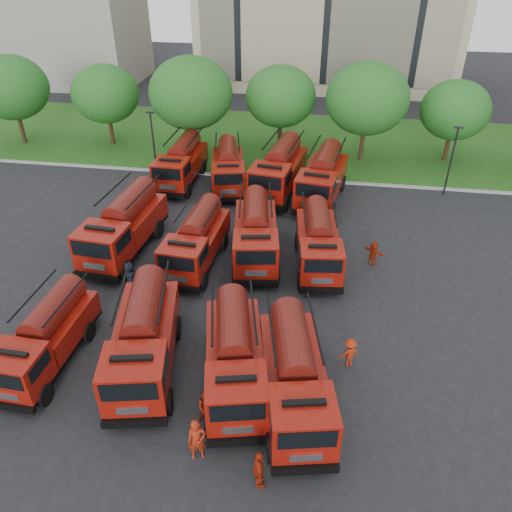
{
  "coord_description": "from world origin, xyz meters",
  "views": [
    {
      "loc": [
        3.3,
        -17.81,
        16.54
      ],
      "look_at": [
        -0.06,
        4.17,
        1.8
      ],
      "focal_mm": 35.0,
      "sensor_mm": 36.0,
      "label": 1
    }
  ],
  "objects": [
    {
      "name": "tree_2",
      "position": [
        -8.0,
        21.5,
        5.35
      ],
      "size": [
        6.72,
        6.72,
        8.22
      ],
      "color": "#382314",
      "rests_on": "ground"
    },
    {
      "name": "fire_truck_6",
      "position": [
        -0.48,
        6.83,
        1.62
      ],
      "size": [
        3.49,
        7.36,
        3.22
      ],
      "rotation": [
        0.0,
        0.0,
        0.16
      ],
      "color": "black",
      "rests_on": "ground"
    },
    {
      "name": "fire_truck_1",
      "position": [
        -3.93,
        -2.7,
        1.66
      ],
      "size": [
        3.9,
        7.61,
        3.3
      ],
      "rotation": [
        0.0,
        0.0,
        0.2
      ],
      "color": "black",
      "rests_on": "ground"
    },
    {
      "name": "ground",
      "position": [
        0.0,
        0.0,
        0.0
      ],
      "size": [
        140.0,
        140.0,
        0.0
      ],
      "primitive_type": "plane",
      "color": "black",
      "rests_on": "ground"
    },
    {
      "name": "tree_1",
      "position": [
        -16.0,
        23.0,
        4.55
      ],
      "size": [
        5.71,
        5.71,
        6.98
      ],
      "color": "#382314",
      "rests_on": "ground"
    },
    {
      "name": "firefighter_3",
      "position": [
        4.98,
        -1.33,
        0.0
      ],
      "size": [
        1.09,
        0.88,
        1.5
      ],
      "primitive_type": "imported",
      "rotation": [
        0.0,
        0.0,
        3.6
      ],
      "color": "#99200B",
      "rests_on": "ground"
    },
    {
      "name": "fire_truck_11",
      "position": [
        3.05,
        15.01,
        1.71
      ],
      "size": [
        3.65,
        7.77,
        3.4
      ],
      "rotation": [
        0.0,
        0.0,
        -0.15
      ],
      "color": "black",
      "rests_on": "ground"
    },
    {
      "name": "firefighter_2",
      "position": [
        1.85,
        -7.65,
        0.0
      ],
      "size": [
        0.82,
        1.12,
        1.72
      ],
      "primitive_type": "imported",
      "rotation": [
        0.0,
        0.0,
        1.83
      ],
      "color": "#99200B",
      "rests_on": "ground"
    },
    {
      "name": "fire_truck_10",
      "position": [
        -0.13,
        15.78,
        1.75
      ],
      "size": [
        3.73,
        7.96,
        3.48
      ],
      "rotation": [
        0.0,
        0.0,
        -0.15
      ],
      "color": "black",
      "rests_on": "ground"
    },
    {
      "name": "fire_truck_0",
      "position": [
        -8.32,
        -3.06,
        1.45
      ],
      "size": [
        2.52,
        6.4,
        2.88
      ],
      "rotation": [
        0.0,
        0.0,
        -0.04
      ],
      "color": "black",
      "rests_on": "ground"
    },
    {
      "name": "fire_truck_8",
      "position": [
        -7.63,
        16.25,
        1.61
      ],
      "size": [
        2.7,
        7.07,
        3.19
      ],
      "rotation": [
        0.0,
        0.0,
        -0.02
      ],
      "color": "black",
      "rests_on": "ground"
    },
    {
      "name": "tree_0",
      "position": [
        -24.0,
        22.0,
        5.02
      ],
      "size": [
        6.3,
        6.3,
        7.7
      ],
      "color": "#382314",
      "rests_on": "ground"
    },
    {
      "name": "lamp_post_0",
      "position": [
        -10.0,
        17.2,
        2.9
      ],
      "size": [
        0.6,
        0.25,
        5.11
      ],
      "color": "black",
      "rests_on": "ground"
    },
    {
      "name": "firefighter_0",
      "position": [
        -0.55,
        -6.86,
        0.0
      ],
      "size": [
        0.82,
        0.72,
        1.89
      ],
      "primitive_type": "imported",
      "rotation": [
        0.0,
        0.0,
        0.36
      ],
      "color": "#99200B",
      "rests_on": "ground"
    },
    {
      "name": "firefighter_1",
      "position": [
        -0.58,
        -5.21,
        0.0
      ],
      "size": [
        0.84,
        0.57,
        1.58
      ],
      "primitive_type": "imported",
      "rotation": [
        0.0,
        0.0,
        0.21
      ],
      "color": "#99200B",
      "rests_on": "ground"
    },
    {
      "name": "side_building",
      "position": [
        -30.0,
        44.0,
        5.0
      ],
      "size": [
        18.0,
        12.0,
        10.0
      ],
      "primitive_type": "cube",
      "color": "gray",
      "rests_on": "ground"
    },
    {
      "name": "firefighter_5",
      "position": [
        6.38,
        7.08,
        0.0
      ],
      "size": [
        1.49,
        1.28,
        1.5
      ],
      "primitive_type": "imported",
      "rotation": [
        0.0,
        0.0,
        2.54
      ],
      "color": "#99200B",
      "rests_on": "ground"
    },
    {
      "name": "fire_truck_4",
      "position": [
        -8.31,
        6.3,
        1.73
      ],
      "size": [
        3.26,
        7.75,
        3.44
      ],
      "rotation": [
        0.0,
        0.0,
        -0.08
      ],
      "color": "black",
      "rests_on": "ground"
    },
    {
      "name": "fire_truck_9",
      "position": [
        -3.97,
        16.04,
        1.54
      ],
      "size": [
        3.65,
        7.03,
        3.05
      ],
      "rotation": [
        0.0,
        0.0,
        0.21
      ],
      "color": "black",
      "rests_on": "ground"
    },
    {
      "name": "tree_4",
      "position": [
        6.0,
        22.5,
        5.22
      ],
      "size": [
        6.55,
        6.55,
        8.01
      ],
      "color": "#382314",
      "rests_on": "ground"
    },
    {
      "name": "tree_3",
      "position": [
        -1.0,
        24.0,
        4.68
      ],
      "size": [
        5.88,
        5.88,
        7.19
      ],
      "color": "#382314",
      "rests_on": "ground"
    },
    {
      "name": "lawn",
      "position": [
        0.0,
        26.0,
        0.06
      ],
      "size": [
        70.0,
        16.0,
        0.12
      ],
      "primitive_type": "cube",
      "color": "#1E4412",
      "rests_on": "ground"
    },
    {
      "name": "curb",
      "position": [
        0.0,
        17.9,
        0.07
      ],
      "size": [
        70.0,
        0.3,
        0.14
      ],
      "primitive_type": "cube",
      "color": "gray",
      "rests_on": "ground"
    },
    {
      "name": "fire_truck_3",
      "position": [
        2.73,
        -3.83,
        1.59
      ],
      "size": [
        3.75,
        7.28,
        3.16
      ],
      "rotation": [
        0.0,
        0.0,
        0.21
      ],
      "color": "black",
      "rests_on": "ground"
    },
    {
      "name": "lamp_post_1",
      "position": [
        12.0,
        17.2,
        2.9
      ],
      "size": [
        0.6,
        0.25,
        5.11
      ],
      "color": "black",
      "rests_on": "ground"
    },
    {
      "name": "fire_truck_5",
      "position": [
        -3.74,
        5.7,
        1.54
      ],
      "size": [
        2.81,
        6.87,
        3.07
      ],
      "rotation": [
        0.0,
        0.0,
        -0.06
      ],
      "color": "black",
      "rests_on": "ground"
    },
    {
      "name": "fire_truck_2",
      "position": [
        0.16,
        -3.12,
        1.56
      ],
      "size": [
        3.78,
        7.17,
        3.11
      ],
      "rotation": [
        0.0,
        0.0,
        0.22
      ],
      "color": "black",
      "rests_on": "ground"
    },
    {
      "name": "firefighter_4",
      "position": [
        -6.6,
        2.51,
        0.0
      ],
      "size": [
        0.95,
        1.04,
        1.78
      ],
      "primitive_type": "imported",
      "rotation": [
        0.0,
        0.0,
        2.16
      ],
      "color": "black",
      "rests_on": "ground"
    },
    {
      "name": "tree_5",
      "position": [
        13.0,
        23.5,
        4.35
      ],
      "size": [
        5.46,
        5.46,
        6.68
      ],
      "color": "#382314",
      "rests_on": "ground"
    },
    {
      "name": "fire_truck_7",
      "position": [
        3.17,
        6.58,
        1.52
      ],
      "size": [
        3.05,
        6.85,
        3.02
      ],
      "rotation": [
        0.0,
        0.0,
        0.12
      ],
      "color": "black",
      "rests_on": "ground"
    }
  ]
}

